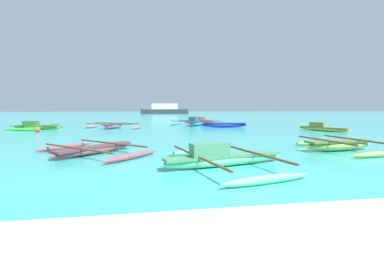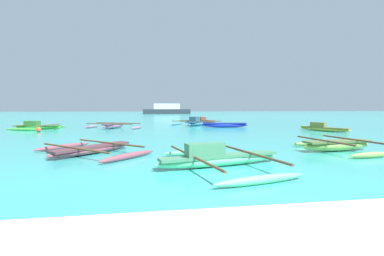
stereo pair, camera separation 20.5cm
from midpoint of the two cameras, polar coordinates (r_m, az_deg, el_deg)
The scene contains 12 objects.
ground_plane at distance 3.58m, azimuth 19.91°, elevation -23.56°, with size 240.00×240.00×0.00m.
moored_boat_0 at distance 11.52m, azimuth 29.34°, elevation -3.33°, with size 3.04×3.29×0.47m.
moored_boat_1 at distance 30.87m, azimuth 2.04°, elevation 1.77°, with size 2.12×3.96×0.59m.
moored_boat_2 at distance 22.27m, azimuth 6.86°, elevation 0.72°, with size 4.07×1.33×0.39m.
moored_boat_3 at distance 7.45m, azimuth 6.03°, elevation -6.72°, with size 3.92×4.45×0.69m.
moored_boat_4 at distance 21.86m, azimuth -17.42°, elevation 0.45°, with size 4.74×3.41×0.45m.
moored_boat_5 at distance 20.77m, azimuth 26.74°, elevation 0.00°, with size 2.22×3.36×0.62m.
moored_boat_6 at distance 10.07m, azimuth -21.31°, elevation -4.46°, with size 4.52×4.38×0.34m.
moored_boat_7 at distance 24.16m, azimuth 0.56°, elevation 1.20°, with size 5.08×4.48×0.86m.
moored_boat_8 at distance 23.66m, azimuth -31.60°, elevation 0.28°, with size 3.95×3.83×0.64m.
mooring_buoy_0 at distance 20.61m, azimuth -31.32°, elevation -0.35°, with size 0.33×0.33×0.33m.
distant_ferry at distance 72.40m, azimuth -6.20°, elevation 4.06°, with size 13.07×2.88×2.88m.
Camera 1 is at (-1.66, -2.74, 1.67)m, focal length 24.00 mm.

